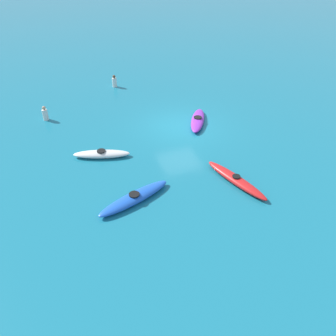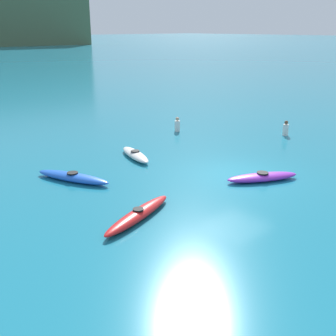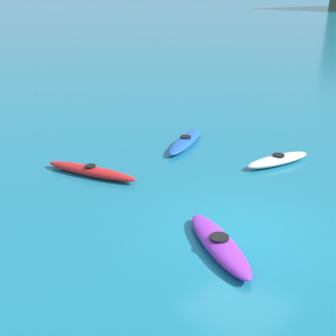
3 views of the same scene
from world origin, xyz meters
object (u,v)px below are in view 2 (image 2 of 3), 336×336
person_near_shore (177,125)px  person_by_kayaks (286,129)px  kayak_purple (262,177)px  kayak_red (138,214)px  kayak_white (135,155)px  kayak_blue (73,177)px

person_near_shore → person_by_kayaks: bearing=-51.4°
kayak_purple → person_by_kayaks: 8.13m
kayak_red → kayak_white: same height
kayak_purple → kayak_blue: bearing=137.4°
kayak_blue → person_near_shore: size_ratio=3.97×
kayak_red → person_by_kayaks: 13.64m
kayak_red → person_near_shore: 12.20m
person_near_shore → person_by_kayaks: size_ratio=1.00×
kayak_blue → person_near_shore: bearing=19.6°
kayak_red → kayak_white: (4.10, 5.37, 0.00)m
person_near_shore → kayak_white: bearing=-154.5°
person_by_kayaks → kayak_white: bearing=164.8°
kayak_blue → person_near_shore: person_near_shore is taller
kayak_red → person_by_kayaks: person_by_kayaks is taller
kayak_purple → kayak_white: 6.34m
kayak_white → person_by_kayaks: (9.24, -2.51, 0.22)m
kayak_red → kayak_blue: bearing=87.0°
kayak_red → person_by_kayaks: bearing=12.1°
person_near_shore → person_by_kayaks: same height
kayak_red → person_by_kayaks: (13.33, 2.85, 0.22)m
kayak_blue → person_by_kayaks: bearing=-7.7°
kayak_red → kayak_white: bearing=52.6°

